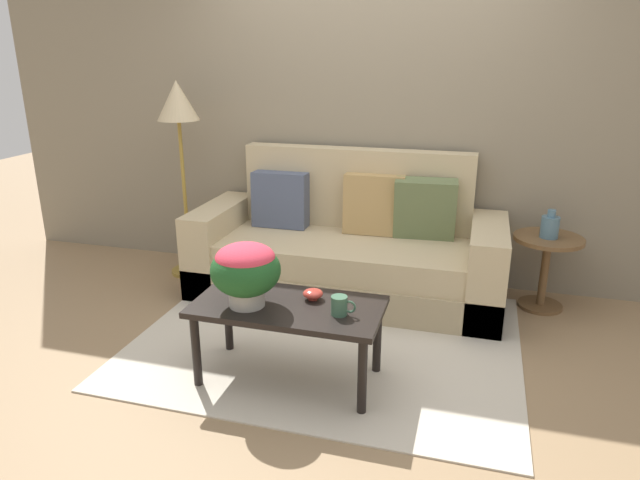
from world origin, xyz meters
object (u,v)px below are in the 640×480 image
at_px(couch, 348,251).
at_px(side_table, 546,259).
at_px(snack_bowl, 313,294).
at_px(floor_lamp, 179,118).
at_px(potted_plant, 246,269).
at_px(table_vase, 550,226).
at_px(coffee_table, 288,314).
at_px(coffee_mug, 340,306).

relative_size(couch, side_table, 4.23).
bearing_deg(snack_bowl, side_table, 44.31).
distance_m(side_table, floor_lamp, 2.92).
xyz_separation_m(potted_plant, snack_bowl, (0.32, 0.17, -0.18)).
xyz_separation_m(potted_plant, table_vase, (1.65, 1.46, -0.06)).
bearing_deg(coffee_table, side_table, 43.97).
height_order(floor_lamp, coffee_mug, floor_lamp).
height_order(side_table, snack_bowl, side_table).
bearing_deg(table_vase, coffee_mug, -128.58).
xyz_separation_m(side_table, coffee_mug, (-1.15, -1.45, 0.15)).
bearing_deg(couch, coffee_table, -91.62).
xyz_separation_m(floor_lamp, coffee_mug, (1.63, -1.36, -0.76)).
xyz_separation_m(floor_lamp, potted_plant, (1.12, -1.39, -0.60)).
xyz_separation_m(coffee_table, snack_bowl, (0.11, 0.10, 0.09)).
relative_size(potted_plant, snack_bowl, 3.34).
xyz_separation_m(side_table, snack_bowl, (-1.34, -1.30, 0.13)).
xyz_separation_m(side_table, table_vase, (-0.01, -0.02, 0.25)).
bearing_deg(potted_plant, coffee_table, 19.87).
relative_size(couch, coffee_table, 2.20).
height_order(floor_lamp, table_vase, floor_lamp).
relative_size(floor_lamp, table_vase, 7.79).
bearing_deg(side_table, couch, -175.12).
height_order(couch, coffee_table, couch).
distance_m(couch, side_table, 1.42).
distance_m(side_table, coffee_mug, 1.85).
distance_m(coffee_mug, snack_bowl, 0.24).
distance_m(coffee_table, snack_bowl, 0.18).
bearing_deg(coffee_table, potted_plant, -160.13).
distance_m(side_table, potted_plant, 2.24).
relative_size(side_table, floor_lamp, 0.34).
height_order(potted_plant, snack_bowl, potted_plant).
height_order(coffee_table, table_vase, table_vase).
bearing_deg(side_table, snack_bowl, -135.69).
bearing_deg(couch, potted_plant, -100.19).
xyz_separation_m(couch, floor_lamp, (-1.36, 0.03, 0.94)).
bearing_deg(table_vase, snack_bowl, -135.96).
bearing_deg(floor_lamp, coffee_table, -44.68).
bearing_deg(couch, coffee_mug, -78.60).
distance_m(snack_bowl, table_vase, 1.85).
bearing_deg(side_table, floor_lamp, -178.19).
relative_size(coffee_table, snack_bowl, 9.21).
bearing_deg(snack_bowl, floor_lamp, 139.83).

